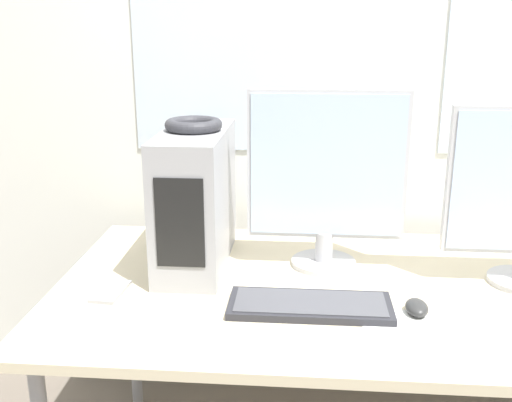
% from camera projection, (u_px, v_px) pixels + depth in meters
% --- Properties ---
extents(wall_back, '(8.00, 0.07, 2.70)m').
position_uv_depth(wall_back, '(393.00, 52.00, 2.10)').
color(wall_back, silver).
rests_on(wall_back, ground_plane).
extents(desk, '(2.03, 0.94, 0.72)m').
position_uv_depth(desk, '(406.00, 302.00, 1.72)').
color(desk, beige).
rests_on(desk, ground_plane).
extents(pc_tower, '(0.19, 0.49, 0.42)m').
position_uv_depth(pc_tower, '(196.00, 198.00, 1.85)').
color(pc_tower, '#9E9EA3').
rests_on(pc_tower, desk).
extents(headphones, '(0.17, 0.17, 0.04)m').
position_uv_depth(headphones, '(194.00, 125.00, 1.78)').
color(headphones, '#333338').
rests_on(headphones, pc_tower).
extents(monitor_main, '(0.48, 0.20, 0.55)m').
position_uv_depth(monitor_main, '(326.00, 177.00, 1.79)').
color(monitor_main, '#B7B7BC').
rests_on(monitor_main, desk).
extents(keyboard, '(0.43, 0.17, 0.02)m').
position_uv_depth(keyboard, '(310.00, 305.00, 1.59)').
color(keyboard, '#28282D').
rests_on(keyboard, desk).
extents(mouse, '(0.06, 0.09, 0.04)m').
position_uv_depth(mouse, '(417.00, 307.00, 1.56)').
color(mouse, '#2D2D2D').
rests_on(mouse, desk).
extents(cell_phone, '(0.08, 0.15, 0.01)m').
position_uv_depth(cell_phone, '(111.00, 291.00, 1.68)').
color(cell_phone, '#99999E').
rests_on(cell_phone, desk).
extents(paper_sheet_left, '(0.30, 0.35, 0.00)m').
position_uv_depth(paper_sheet_left, '(404.00, 338.00, 1.44)').
color(paper_sheet_left, white).
rests_on(paper_sheet_left, desk).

